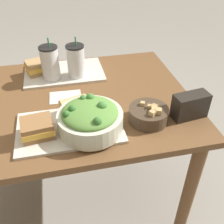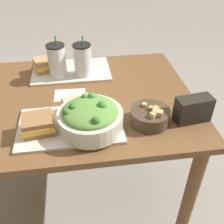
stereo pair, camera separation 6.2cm
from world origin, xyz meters
name	(u,v)px [view 2 (the right image)]	position (x,y,z in m)	size (l,w,h in m)	color
ground_plane	(80,195)	(0.00, 0.00, 0.00)	(12.00, 12.00, 0.00)	gray
dining_table	(71,117)	(0.00, 0.00, 0.62)	(1.15, 0.82, 0.73)	brown
tray_near	(71,125)	(0.01, -0.21, 0.74)	(0.41, 0.26, 0.01)	beige
tray_far	(71,71)	(0.02, 0.25, 0.74)	(0.41, 0.26, 0.01)	beige
salad_bowl	(90,117)	(0.09, -0.24, 0.80)	(0.25, 0.25, 0.12)	beige
soup_bowl	(150,116)	(0.32, -0.22, 0.77)	(0.16, 0.16, 0.08)	#473828
sandwich_near	(38,124)	(-0.11, -0.23, 0.78)	(0.13, 0.12, 0.06)	olive
baguette_near	(77,103)	(0.04, -0.12, 0.78)	(0.13, 0.10, 0.07)	tan
sandwich_far	(47,64)	(-0.11, 0.27, 0.78)	(0.15, 0.13, 0.06)	tan
drink_cup_dark	(57,62)	(-0.04, 0.19, 0.82)	(0.09, 0.09, 0.21)	silver
drink_cup_red	(83,61)	(0.08, 0.19, 0.82)	(0.09, 0.09, 0.21)	silver
chip_bag	(193,109)	(0.50, -0.23, 0.79)	(0.15, 0.08, 0.11)	#28231E
napkin_folded	(70,95)	(0.01, 0.02, 0.74)	(0.15, 0.11, 0.00)	silver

